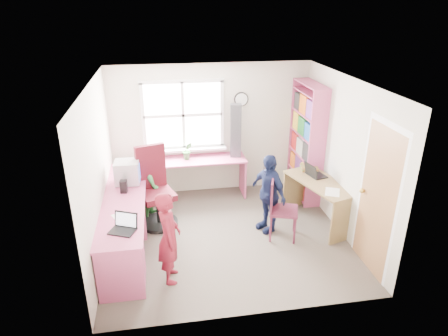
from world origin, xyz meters
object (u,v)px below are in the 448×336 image
(laptop_right, at_px, (314,173))
(person_red, at_px, (169,238))
(person_navy, at_px, (268,193))
(cd_tower, at_px, (236,131))
(swivel_chair, at_px, (155,192))
(wooden_chair, at_px, (279,206))
(right_desk, at_px, (320,193))
(person_green, at_px, (154,185))
(crt_monitor, at_px, (127,172))
(laptop_left, at_px, (124,226))
(l_desk, at_px, (138,228))
(potted_plant, at_px, (187,151))
(bookshelf, at_px, (306,144))

(laptop_right, relative_size, person_red, 0.30)
(person_navy, bearing_deg, cd_tower, 166.81)
(swivel_chair, xyz_separation_m, wooden_chair, (1.84, -0.73, -0.04))
(right_desk, bearing_deg, person_green, 148.69)
(swivel_chair, height_order, crt_monitor, swivel_chair)
(laptop_left, height_order, laptop_right, laptop_left)
(l_desk, bearing_deg, potted_plant, 64.17)
(potted_plant, bearing_deg, person_red, -100.44)
(swivel_chair, relative_size, person_green, 1.16)
(potted_plant, xyz_separation_m, person_red, (-0.43, -2.33, -0.28))
(swivel_chair, bearing_deg, laptop_right, -23.02)
(right_desk, bearing_deg, potted_plant, 130.62)
(laptop_left, distance_m, person_green, 1.70)
(l_desk, bearing_deg, cd_tower, 45.55)
(bookshelf, distance_m, person_navy, 1.50)
(swivel_chair, height_order, cd_tower, cd_tower)
(bookshelf, bearing_deg, cd_tower, 167.07)
(l_desk, bearing_deg, crt_monitor, 100.08)
(laptop_left, height_order, potted_plant, potted_plant)
(l_desk, relative_size, person_green, 2.63)
(laptop_left, height_order, cd_tower, cd_tower)
(bookshelf, distance_m, person_green, 2.79)
(laptop_left, bearing_deg, swivel_chair, 98.72)
(right_desk, bearing_deg, crt_monitor, 155.18)
(laptop_right, bearing_deg, person_green, 66.81)
(l_desk, xyz_separation_m, laptop_right, (2.83, 0.69, 0.33))
(laptop_right, bearing_deg, cd_tower, 32.55)
(wooden_chair, relative_size, crt_monitor, 2.47)
(right_desk, xyz_separation_m, wooden_chair, (-0.77, -0.30, -0.01))
(l_desk, height_order, wooden_chair, wooden_chair)
(laptop_left, relative_size, cd_tower, 0.40)
(right_desk, bearing_deg, laptop_left, -179.02)
(swivel_chair, relative_size, wooden_chair, 1.36)
(laptop_left, bearing_deg, potted_plant, 90.52)
(person_navy, bearing_deg, right_desk, 70.37)
(laptop_right, bearing_deg, crt_monitor, 72.94)
(potted_plant, xyz_separation_m, person_navy, (1.14, -1.35, -0.27))
(crt_monitor, relative_size, cd_tower, 0.40)
(bookshelf, distance_m, laptop_left, 3.68)
(laptop_left, distance_m, potted_plant, 2.46)
(wooden_chair, bearing_deg, cd_tower, 121.66)
(l_desk, height_order, right_desk, l_desk)
(wooden_chair, height_order, person_navy, person_navy)
(cd_tower, bearing_deg, person_red, -110.36)
(l_desk, relative_size, right_desk, 2.12)
(crt_monitor, bearing_deg, cd_tower, 27.68)
(right_desk, relative_size, laptop_right, 3.67)
(laptop_left, bearing_deg, person_green, 101.69)
(right_desk, distance_m, person_green, 2.72)
(wooden_chair, height_order, laptop_left, laptop_left)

